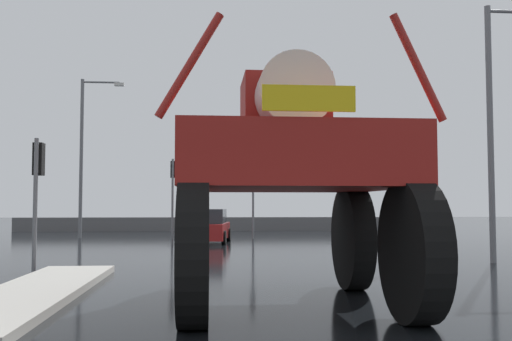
{
  "coord_description": "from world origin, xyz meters",
  "views": [
    {
      "loc": [
        -0.57,
        -3.98,
        1.7
      ],
      "look_at": [
        0.44,
        8.29,
        2.43
      ],
      "focal_mm": 40.85,
      "sensor_mm": 36.0,
      "label": 1
    }
  ],
  "objects_px": {
    "sedan_ahead": "(208,227)",
    "streetlight_far_left": "(85,149)",
    "traffic_signal_far_right": "(253,185)",
    "streetlight_near_right": "(495,118)",
    "traffic_signal_far_left": "(173,181)",
    "oversize_sprayer": "(287,176)",
    "traffic_signal_near_right": "(393,167)",
    "traffic_signal_near_left": "(38,175)"
  },
  "relations": [
    {
      "from": "streetlight_near_right",
      "to": "streetlight_far_left",
      "type": "relative_size",
      "value": 0.93
    },
    {
      "from": "traffic_signal_far_left",
      "to": "streetlight_near_right",
      "type": "height_order",
      "value": "streetlight_near_right"
    },
    {
      "from": "traffic_signal_far_left",
      "to": "streetlight_far_left",
      "type": "xyz_separation_m",
      "value": [
        -4.65,
        1.32,
        1.71
      ]
    },
    {
      "from": "sedan_ahead",
      "to": "traffic_signal_near_right",
      "type": "relative_size",
      "value": 1.14
    },
    {
      "from": "oversize_sprayer",
      "to": "sedan_ahead",
      "type": "xyz_separation_m",
      "value": [
        -1.38,
        16.63,
        -1.48
      ]
    },
    {
      "from": "traffic_signal_near_left",
      "to": "streetlight_near_right",
      "type": "bearing_deg",
      "value": 5.64
    },
    {
      "from": "traffic_signal_far_right",
      "to": "traffic_signal_near_left",
      "type": "bearing_deg",
      "value": -115.02
    },
    {
      "from": "streetlight_far_left",
      "to": "traffic_signal_near_left",
      "type": "bearing_deg",
      "value": -82.41
    },
    {
      "from": "traffic_signal_far_right",
      "to": "streetlight_near_right",
      "type": "relative_size",
      "value": 0.49
    },
    {
      "from": "oversize_sprayer",
      "to": "traffic_signal_far_right",
      "type": "xyz_separation_m",
      "value": [
        0.9,
        19.63,
        0.55
      ]
    },
    {
      "from": "sedan_ahead",
      "to": "oversize_sprayer",
      "type": "bearing_deg",
      "value": -168.92
    },
    {
      "from": "traffic_signal_near_left",
      "to": "sedan_ahead",
      "type": "bearing_deg",
      "value": 68.8
    },
    {
      "from": "traffic_signal_far_right",
      "to": "streetlight_far_left",
      "type": "distance_m",
      "value": 9.0
    },
    {
      "from": "traffic_signal_near_left",
      "to": "traffic_signal_near_right",
      "type": "xyz_separation_m",
      "value": [
        9.34,
        -0.01,
        0.25
      ]
    },
    {
      "from": "sedan_ahead",
      "to": "streetlight_far_left",
      "type": "height_order",
      "value": "streetlight_far_left"
    },
    {
      "from": "sedan_ahead",
      "to": "traffic_signal_far_left",
      "type": "bearing_deg",
      "value": 36.87
    },
    {
      "from": "traffic_signal_far_right",
      "to": "streetlight_near_right",
      "type": "xyz_separation_m",
      "value": [
        6.26,
        -12.93,
        1.55
      ]
    },
    {
      "from": "sedan_ahead",
      "to": "streetlight_near_right",
      "type": "distance_m",
      "value": 13.58
    },
    {
      "from": "oversize_sprayer",
      "to": "traffic_signal_near_left",
      "type": "height_order",
      "value": "oversize_sprayer"
    },
    {
      "from": "traffic_signal_far_left",
      "to": "streetlight_near_right",
      "type": "distance_m",
      "value": 16.59
    },
    {
      "from": "traffic_signal_near_right",
      "to": "streetlight_near_right",
      "type": "bearing_deg",
      "value": 19.79
    },
    {
      "from": "traffic_signal_near_right",
      "to": "streetlight_near_right",
      "type": "xyz_separation_m",
      "value": [
        3.55,
        1.28,
        1.57
      ]
    },
    {
      "from": "oversize_sprayer",
      "to": "traffic_signal_far_right",
      "type": "bearing_deg",
      "value": -3.01
    },
    {
      "from": "traffic_signal_far_right",
      "to": "sedan_ahead",
      "type": "bearing_deg",
      "value": -127.29
    },
    {
      "from": "traffic_signal_near_right",
      "to": "traffic_signal_far_right",
      "type": "height_order",
      "value": "traffic_signal_far_right"
    },
    {
      "from": "traffic_signal_near_left",
      "to": "traffic_signal_far_left",
      "type": "bearing_deg",
      "value": 79.7
    },
    {
      "from": "sedan_ahead",
      "to": "traffic_signal_far_right",
      "type": "xyz_separation_m",
      "value": [
        2.28,
        3.0,
        2.03
      ]
    },
    {
      "from": "sedan_ahead",
      "to": "streetlight_far_left",
      "type": "distance_m",
      "value": 8.67
    },
    {
      "from": "traffic_signal_near_left",
      "to": "traffic_signal_far_right",
      "type": "bearing_deg",
      "value": 64.98
    },
    {
      "from": "traffic_signal_near_right",
      "to": "streetlight_far_left",
      "type": "xyz_separation_m",
      "value": [
        -11.41,
        15.52,
        1.92
      ]
    },
    {
      "from": "sedan_ahead",
      "to": "traffic_signal_far_left",
      "type": "height_order",
      "value": "traffic_signal_far_left"
    },
    {
      "from": "oversize_sprayer",
      "to": "sedan_ahead",
      "type": "bearing_deg",
      "value": 4.36
    },
    {
      "from": "oversize_sprayer",
      "to": "traffic_signal_near_left",
      "type": "xyz_separation_m",
      "value": [
        -5.73,
        5.43,
        0.28
      ]
    },
    {
      "from": "traffic_signal_near_left",
      "to": "traffic_signal_near_right",
      "type": "distance_m",
      "value": 9.34
    },
    {
      "from": "traffic_signal_near_right",
      "to": "streetlight_far_left",
      "type": "distance_m",
      "value": 19.36
    },
    {
      "from": "traffic_signal_far_right",
      "to": "oversize_sprayer",
      "type": "bearing_deg",
      "value": -92.62
    },
    {
      "from": "sedan_ahead",
      "to": "streetlight_far_left",
      "type": "bearing_deg",
      "value": 62.42
    },
    {
      "from": "oversize_sprayer",
      "to": "traffic_signal_far_left",
      "type": "bearing_deg",
      "value": 8.72
    },
    {
      "from": "streetlight_near_right",
      "to": "traffic_signal_near_right",
      "type": "bearing_deg",
      "value": -160.21
    },
    {
      "from": "sedan_ahead",
      "to": "traffic_signal_far_right",
      "type": "bearing_deg",
      "value": -30.97
    },
    {
      "from": "sedan_ahead",
      "to": "traffic_signal_near_left",
      "type": "xyz_separation_m",
      "value": [
        -4.35,
        -11.2,
        1.76
      ]
    },
    {
      "from": "oversize_sprayer",
      "to": "sedan_ahead",
      "type": "height_order",
      "value": "oversize_sprayer"
    }
  ]
}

